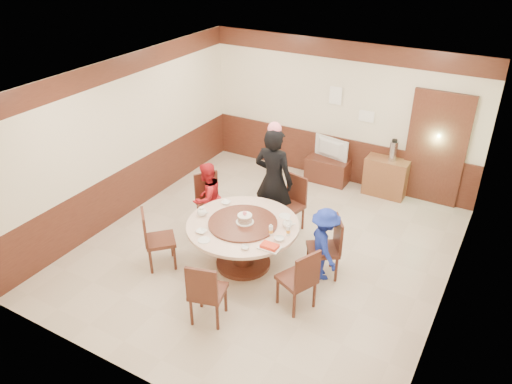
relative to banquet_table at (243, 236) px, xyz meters
The scene contains 29 objects.
room 0.77m from the banquet_table, 76.57° to the left, with size 6.00×6.04×2.84m.
banquet_table is the anchor object (origin of this frame).
chair_0 1.26m from the banquet_table, 18.38° to the left, with size 0.61×0.61×0.97m.
chair_1 1.29m from the banquet_table, 82.64° to the left, with size 0.53×0.53×0.97m.
chair_2 1.26m from the banquet_table, 147.63° to the left, with size 0.62×0.61×0.97m.
chair_3 1.31m from the banquet_table, 150.08° to the right, with size 0.62×0.62×0.97m.
chair_4 1.30m from the banquet_table, 80.43° to the right, with size 0.54×0.55×0.97m.
chair_5 1.24m from the banquet_table, 21.49° to the right, with size 0.59×0.58×0.97m.
person_standing 1.20m from the banquet_table, 94.01° to the left, with size 0.69×0.45×1.88m, color black.
person_red 1.18m from the banquet_table, 151.60° to the left, with size 0.61×0.47×1.25m, color #B1171E.
person_blue 1.23m from the banquet_table, 16.03° to the left, with size 0.75×0.43×1.16m, color navy.
birthday_cake 0.31m from the banquet_table, 28.32° to the left, with size 0.27×0.27×0.19m.
teapot_left 0.73m from the banquet_table, behind, with size 0.17×0.15×0.13m, color white.
teapot_right 0.72m from the banquet_table, 21.96° to the left, with size 0.17×0.15×0.13m, color white.
bowl_0 0.70m from the banquet_table, 144.86° to the left, with size 0.14×0.14×0.04m, color white.
bowl_1 0.68m from the banquet_table, 56.19° to the right, with size 0.12×0.12×0.04m, color white.
bowl_2 0.68m from the banquet_table, 128.60° to the right, with size 0.15×0.15×0.04m, color white.
bowl_3 0.72m from the banquet_table, 10.05° to the right, with size 0.15×0.15×0.05m, color white.
saucer_near 0.73m from the banquet_table, 111.04° to the right, with size 0.18×0.18×0.01m, color white.
saucer_far 0.71m from the banquet_table, 48.01° to the left, with size 0.18×0.18×0.01m, color white.
shrimp_platter 0.78m from the banquet_table, 28.96° to the right, with size 0.30×0.20×0.06m.
bottle_0 0.59m from the banquet_table, ahead, with size 0.06×0.06×0.16m, color white.
bottle_1 0.79m from the banquet_table, ahead, with size 0.06×0.06×0.16m, color white.
tv_stand 3.28m from the banquet_table, 89.16° to the left, with size 0.85×0.45×0.50m, color #482116.
television 3.27m from the banquet_table, 89.16° to the left, with size 0.75×0.10×0.43m, color gray.
side_cabinet 3.52m from the banquet_table, 69.48° to the left, with size 0.80×0.40×0.75m, color brown.
thermos 3.56m from the banquet_table, 68.43° to the left, with size 0.15×0.15×0.38m, color silver.
notice_left 3.68m from the banquet_table, 89.73° to the left, with size 0.25×0.00×0.35m, color white.
notice_right 3.65m from the banquet_table, 79.12° to the left, with size 0.30×0.00×0.22m, color white.
Camera 1 is at (3.16, -5.88, 4.77)m, focal length 35.00 mm.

